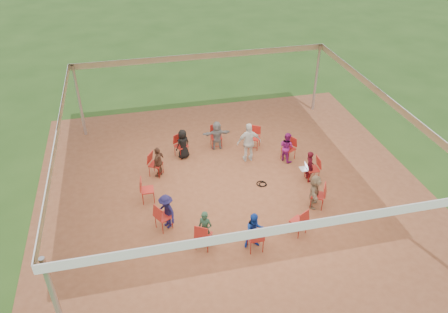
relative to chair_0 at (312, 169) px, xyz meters
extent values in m
plane|color=#274B17|center=(-2.84, 0.05, -0.45)|extent=(80.00, 80.00, 0.00)
plane|color=brown|center=(-2.84, 0.05, -0.44)|extent=(13.00, 13.00, 0.00)
cylinder|color=#B2B2B7|center=(-7.84, -4.95, 1.05)|extent=(0.12, 0.12, 3.00)
cylinder|color=#B2B2B7|center=(-7.84, 5.05, 1.05)|extent=(0.12, 0.12, 3.00)
cylinder|color=#B2B2B7|center=(2.16, 5.05, 1.05)|extent=(0.12, 0.12, 3.00)
plane|color=white|center=(-2.84, 0.05, 2.55)|extent=(10.30, 10.30, 0.00)
cube|color=white|center=(-2.84, -5.10, 2.43)|extent=(10.30, 0.03, 0.24)
cube|color=white|center=(-2.84, 5.20, 2.43)|extent=(10.30, 0.03, 0.24)
cube|color=white|center=(-7.99, 0.05, 2.43)|extent=(0.03, 10.30, 0.24)
cube|color=white|center=(2.31, 0.05, 2.43)|extent=(0.03, 10.30, 0.24)
imported|color=#380710|center=(-0.12, 0.00, 0.14)|extent=(0.29, 0.43, 1.17)
imported|color=#80186A|center=(-0.46, 1.37, 0.14)|extent=(0.56, 0.65, 1.17)
imported|color=gray|center=(-2.79, 2.77, 0.14)|extent=(1.09, 0.42, 1.17)
imported|color=black|center=(-4.16, 2.42, 0.14)|extent=(0.65, 0.56, 1.17)
imported|color=#533425|center=(-5.17, 1.44, 0.14)|extent=(0.65, 0.77, 1.17)
imported|color=#1A1641|center=(-5.22, -1.27, 0.14)|extent=(0.69, 0.84, 1.17)
imported|color=#254531|center=(-4.24, -2.29, 0.14)|extent=(0.51, 0.46, 1.17)
imported|color=#153BA9|center=(-2.88, -2.67, 0.14)|extent=(0.57, 0.34, 1.17)
imported|color=#917A5D|center=(-0.51, -1.35, 0.14)|extent=(0.90, 1.14, 1.17)
imported|color=silver|center=(-1.82, 1.68, 0.33)|extent=(0.91, 0.47, 1.55)
torus|color=black|center=(-1.79, 0.12, -0.43)|extent=(0.37, 0.37, 0.03)
torus|color=black|center=(-1.75, 0.08, -0.43)|extent=(0.30, 0.30, 0.03)
cube|color=#B7B7BC|center=(-0.34, 0.01, 0.05)|extent=(0.23, 0.33, 0.02)
cube|color=#B7B7BC|center=(-0.23, 0.00, 0.16)|extent=(0.07, 0.33, 0.21)
cube|color=#CCE0FF|center=(-0.24, 0.00, 0.16)|extent=(0.06, 0.28, 0.18)
camera|label=1|loc=(-5.79, -11.40, 8.67)|focal=35.00mm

